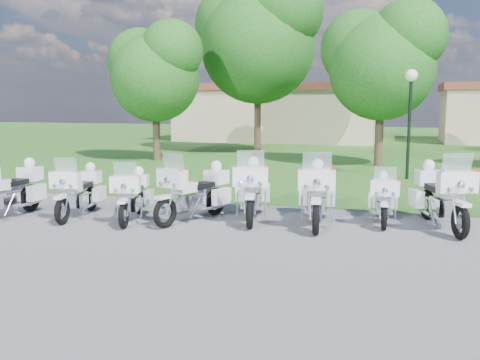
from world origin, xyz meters
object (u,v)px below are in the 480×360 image
(motorcycle_0, at_px, (9,189))
(motorcycle_3, at_px, (196,191))
(motorcycle_2, at_px, (133,194))
(lamp_post, at_px, (411,96))
(motorcycle_1, at_px, (79,191))
(motorcycle_7, at_px, (441,195))
(motorcycle_5, at_px, (317,193))
(motorcycle_4, at_px, (252,189))
(motorcycle_6, at_px, (383,198))

(motorcycle_0, relative_size, motorcycle_3, 1.07)
(motorcycle_2, bearing_deg, lamp_post, -139.84)
(motorcycle_1, height_order, motorcycle_7, motorcycle_7)
(motorcycle_5, height_order, motorcycle_7, motorcycle_7)
(motorcycle_0, bearing_deg, motorcycle_1, -158.87)
(motorcycle_4, bearing_deg, motorcycle_7, 171.91)
(motorcycle_5, distance_m, lamp_post, 8.79)
(motorcycle_0, distance_m, motorcycle_2, 3.13)
(motorcycle_3, distance_m, motorcycle_6, 4.47)
(motorcycle_3, bearing_deg, motorcycle_6, -145.85)
(motorcycle_6, bearing_deg, motorcycle_3, 10.24)
(motorcycle_5, distance_m, motorcycle_6, 1.62)
(motorcycle_1, relative_size, motorcycle_5, 0.87)
(motorcycle_0, xyz_separation_m, motorcycle_5, (7.37, 1.49, 0.02))
(motorcycle_0, relative_size, motorcycle_4, 0.99)
(motorcycle_7, xyz_separation_m, lamp_post, (-0.67, 7.75, 2.28))
(motorcycle_4, bearing_deg, motorcycle_6, 176.72)
(motorcycle_4, relative_size, motorcycle_5, 0.98)
(motorcycle_3, distance_m, motorcycle_4, 1.36)
(motorcycle_6, bearing_deg, lamp_post, -98.18)
(motorcycle_4, relative_size, motorcycle_6, 1.23)
(motorcycle_0, bearing_deg, motorcycle_5, -168.53)
(motorcycle_4, xyz_separation_m, motorcycle_6, (3.08, 0.54, -0.15))
(motorcycle_6, xyz_separation_m, motorcycle_7, (1.26, -0.15, 0.16))
(motorcycle_1, distance_m, motorcycle_2, 1.49)
(motorcycle_1, height_order, motorcycle_4, motorcycle_4)
(motorcycle_2, relative_size, motorcycle_7, 0.85)
(motorcycle_6, xyz_separation_m, lamp_post, (0.59, 7.60, 2.44))
(motorcycle_5, bearing_deg, motorcycle_1, 0.54)
(motorcycle_0, height_order, motorcycle_3, motorcycle_0)
(lamp_post, bearing_deg, motorcycle_4, -114.23)
(motorcycle_2, bearing_deg, motorcycle_4, -175.27)
(motorcycle_5, relative_size, motorcycle_7, 1.02)
(motorcycle_3, bearing_deg, motorcycle_1, 28.39)
(motorcycle_6, bearing_deg, motorcycle_7, 169.43)
(motorcycle_5, bearing_deg, motorcycle_0, 3.32)
(motorcycle_0, relative_size, motorcycle_7, 0.99)
(motorcycle_7, bearing_deg, lamp_post, -102.84)
(motorcycle_0, height_order, motorcycle_4, motorcycle_4)
(motorcycle_2, bearing_deg, motorcycle_6, 179.72)
(motorcycle_0, height_order, lamp_post, lamp_post)
(motorcycle_1, height_order, motorcycle_6, motorcycle_1)
(motorcycle_0, distance_m, motorcycle_4, 5.99)
(motorcycle_0, xyz_separation_m, motorcycle_3, (4.52, 1.04, -0.01))
(motorcycle_1, xyz_separation_m, motorcycle_2, (1.49, 0.00, -0.02))
(motorcycle_2, height_order, lamp_post, lamp_post)
(motorcycle_2, distance_m, motorcycle_4, 2.88)
(motorcycle_3, relative_size, lamp_post, 0.60)
(motorcycle_7, height_order, lamp_post, lamp_post)
(motorcycle_1, bearing_deg, lamp_post, -139.98)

